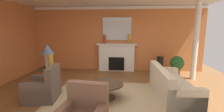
{
  "coord_description": "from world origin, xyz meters",
  "views": [
    {
      "loc": [
        0.56,
        -4.38,
        1.98
      ],
      "look_at": [
        0.08,
        1.03,
        1.0
      ],
      "focal_mm": 25.68,
      "sensor_mm": 36.0,
      "label": 1
    }
  ],
  "objects_px": {
    "side_table": "(49,77)",
    "potted_plant": "(177,64)",
    "sofa": "(171,87)",
    "vase_on_side_table": "(51,62)",
    "mantel_mirror": "(117,29)",
    "fireplace": "(117,58)",
    "armchair_near_window": "(44,89)",
    "coffee_table": "(105,87)",
    "vase_mantel_left": "(104,39)",
    "vase_tall_corner": "(160,65)",
    "vase_mantel_right": "(129,39)",
    "table_lamp": "(47,51)"
  },
  "relations": [
    {
      "from": "vase_tall_corner",
      "to": "vase_mantel_right",
      "type": "bearing_deg",
      "value": 169.41
    },
    {
      "from": "table_lamp",
      "to": "vase_mantel_right",
      "type": "relative_size",
      "value": 1.71
    },
    {
      "from": "armchair_near_window",
      "to": "coffee_table",
      "type": "height_order",
      "value": "armchair_near_window"
    },
    {
      "from": "armchair_near_window",
      "to": "vase_tall_corner",
      "type": "bearing_deg",
      "value": 37.96
    },
    {
      "from": "table_lamp",
      "to": "vase_mantel_left",
      "type": "xyz_separation_m",
      "value": [
        1.49,
        2.33,
        0.23
      ]
    },
    {
      "from": "sofa",
      "to": "vase_tall_corner",
      "type": "height_order",
      "value": "sofa"
    },
    {
      "from": "coffee_table",
      "to": "vase_mantel_left",
      "type": "bearing_deg",
      "value": 98.18
    },
    {
      "from": "sofa",
      "to": "potted_plant",
      "type": "height_order",
      "value": "sofa"
    },
    {
      "from": "mantel_mirror",
      "to": "coffee_table",
      "type": "distance_m",
      "value": 3.46
    },
    {
      "from": "fireplace",
      "to": "armchair_near_window",
      "type": "distance_m",
      "value": 3.67
    },
    {
      "from": "table_lamp",
      "to": "vase_tall_corner",
      "type": "xyz_separation_m",
      "value": [
        3.93,
        2.08,
        -0.85
      ]
    },
    {
      "from": "armchair_near_window",
      "to": "coffee_table",
      "type": "bearing_deg",
      "value": 7.45
    },
    {
      "from": "sofa",
      "to": "vase_mantel_right",
      "type": "distance_m",
      "value": 3.1
    },
    {
      "from": "vase_mantel_right",
      "to": "fireplace",
      "type": "bearing_deg",
      "value": 174.84
    },
    {
      "from": "mantel_mirror",
      "to": "sofa",
      "type": "xyz_separation_m",
      "value": [
        1.72,
        -2.79,
        -1.61
      ]
    },
    {
      "from": "fireplace",
      "to": "vase_on_side_table",
      "type": "distance_m",
      "value": 3.16
    },
    {
      "from": "coffee_table",
      "to": "vase_mantel_right",
      "type": "relative_size",
      "value": 2.28
    },
    {
      "from": "side_table",
      "to": "vase_on_side_table",
      "type": "relative_size",
      "value": 1.53
    },
    {
      "from": "fireplace",
      "to": "potted_plant",
      "type": "relative_size",
      "value": 2.16
    },
    {
      "from": "vase_on_side_table",
      "to": "potted_plant",
      "type": "relative_size",
      "value": 0.55
    },
    {
      "from": "armchair_near_window",
      "to": "side_table",
      "type": "xyz_separation_m",
      "value": [
        -0.23,
        0.8,
        0.09
      ]
    },
    {
      "from": "vase_on_side_table",
      "to": "vase_tall_corner",
      "type": "distance_m",
      "value": 4.41
    },
    {
      "from": "sofa",
      "to": "armchair_near_window",
      "type": "bearing_deg",
      "value": -171.71
    },
    {
      "from": "armchair_near_window",
      "to": "table_lamp",
      "type": "xyz_separation_m",
      "value": [
        -0.23,
        0.8,
        0.92
      ]
    },
    {
      "from": "coffee_table",
      "to": "vase_tall_corner",
      "type": "relative_size",
      "value": 1.35
    },
    {
      "from": "table_lamp",
      "to": "vase_on_side_table",
      "type": "height_order",
      "value": "table_lamp"
    },
    {
      "from": "mantel_mirror",
      "to": "sofa",
      "type": "bearing_deg",
      "value": -58.38
    },
    {
      "from": "mantel_mirror",
      "to": "side_table",
      "type": "height_order",
      "value": "mantel_mirror"
    },
    {
      "from": "vase_mantel_right",
      "to": "potted_plant",
      "type": "bearing_deg",
      "value": -16.84
    },
    {
      "from": "side_table",
      "to": "potted_plant",
      "type": "distance_m",
      "value": 4.85
    },
    {
      "from": "vase_mantel_left",
      "to": "coffee_table",
      "type": "bearing_deg",
      "value": -81.82
    },
    {
      "from": "fireplace",
      "to": "mantel_mirror",
      "type": "xyz_separation_m",
      "value": [
        0.0,
        0.12,
        1.32
      ]
    },
    {
      "from": "fireplace",
      "to": "table_lamp",
      "type": "bearing_deg",
      "value": -130.6
    },
    {
      "from": "coffee_table",
      "to": "vase_mantel_right",
      "type": "height_order",
      "value": "vase_mantel_right"
    },
    {
      "from": "coffee_table",
      "to": "fireplace",
      "type": "bearing_deg",
      "value": 87.47
    },
    {
      "from": "coffee_table",
      "to": "potted_plant",
      "type": "bearing_deg",
      "value": 41.64
    },
    {
      "from": "table_lamp",
      "to": "potted_plant",
      "type": "distance_m",
      "value": 4.91
    },
    {
      "from": "vase_mantel_right",
      "to": "vase_tall_corner",
      "type": "xyz_separation_m",
      "value": [
        1.34,
        -0.25,
        -1.1
      ]
    },
    {
      "from": "table_lamp",
      "to": "mantel_mirror",
      "type": "bearing_deg",
      "value": 50.79
    },
    {
      "from": "mantel_mirror",
      "to": "vase_mantel_right",
      "type": "distance_m",
      "value": 0.72
    },
    {
      "from": "coffee_table",
      "to": "vase_mantel_left",
      "type": "xyz_separation_m",
      "value": [
        -0.42,
        2.91,
        1.12
      ]
    },
    {
      "from": "fireplace",
      "to": "coffee_table",
      "type": "height_order",
      "value": "fireplace"
    },
    {
      "from": "mantel_mirror",
      "to": "armchair_near_window",
      "type": "xyz_separation_m",
      "value": [
        -1.81,
        -3.3,
        -1.6
      ]
    },
    {
      "from": "vase_mantel_right",
      "to": "vase_mantel_left",
      "type": "bearing_deg",
      "value": 180.0
    },
    {
      "from": "coffee_table",
      "to": "vase_tall_corner",
      "type": "bearing_deg",
      "value": 52.86
    },
    {
      "from": "vase_mantel_left",
      "to": "vase_tall_corner",
      "type": "distance_m",
      "value": 2.68
    },
    {
      "from": "side_table",
      "to": "vase_mantel_right",
      "type": "xyz_separation_m",
      "value": [
        2.59,
        2.33,
        1.07
      ]
    },
    {
      "from": "fireplace",
      "to": "vase_mantel_right",
      "type": "bearing_deg",
      "value": -5.16
    },
    {
      "from": "fireplace",
      "to": "coffee_table",
      "type": "xyz_separation_m",
      "value": [
        -0.13,
        -2.96,
        -0.26
      ]
    },
    {
      "from": "table_lamp",
      "to": "vase_mantel_left",
      "type": "distance_m",
      "value": 2.78
    }
  ]
}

